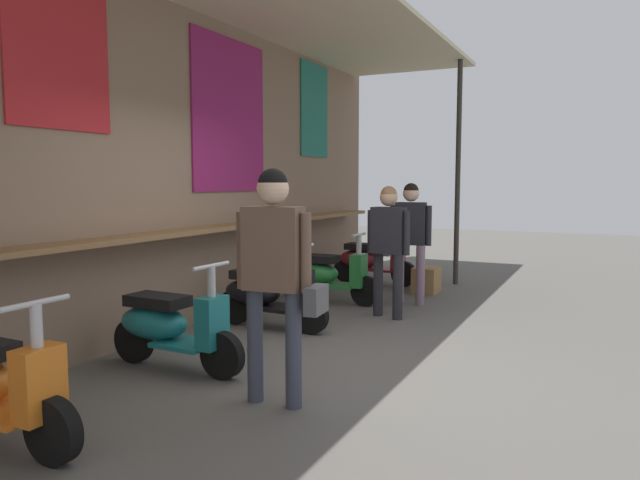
% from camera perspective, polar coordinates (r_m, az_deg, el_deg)
% --- Properties ---
extents(ground_plane, '(31.40, 31.40, 0.00)m').
position_cam_1_polar(ground_plane, '(5.60, -0.24, -11.51)').
color(ground_plane, '#56544F').
extents(market_stall_facade, '(11.21, 2.42, 3.72)m').
position_cam_1_polar(market_stall_facade, '(6.41, -15.62, 9.05)').
color(market_stall_facade, '#7F6651').
rests_on(market_stall_facade, ground_plane).
extents(scooter_teal, '(0.46, 1.40, 0.97)m').
position_cam_1_polar(scooter_teal, '(5.45, -14.31, -7.95)').
color(scooter_teal, '#197075').
rests_on(scooter_teal, ground_plane).
extents(scooter_black, '(0.46, 1.40, 0.97)m').
position_cam_1_polar(scooter_black, '(6.75, -5.27, -5.18)').
color(scooter_black, black).
rests_on(scooter_black, ground_plane).
extents(scooter_green, '(0.46, 1.40, 0.97)m').
position_cam_1_polar(scooter_green, '(8.12, 0.54, -3.31)').
color(scooter_green, '#237533').
rests_on(scooter_green, ground_plane).
extents(scooter_maroon, '(0.46, 1.40, 0.97)m').
position_cam_1_polar(scooter_maroon, '(9.63, 4.78, -1.92)').
color(scooter_maroon, maroon).
rests_on(scooter_maroon, ground_plane).
extents(shopper_with_handbag, '(0.31, 0.68, 1.75)m').
position_cam_1_polar(shopper_with_handbag, '(4.34, -4.31, -2.01)').
color(shopper_with_handbag, '#383D4C').
rests_on(shopper_with_handbag, ground_plane).
extents(shopper_browsing, '(0.24, 0.55, 1.60)m').
position_cam_1_polar(shopper_browsing, '(7.21, 6.56, 0.20)').
color(shopper_browsing, '#232328').
rests_on(shopper_browsing, ground_plane).
extents(shopper_passing, '(0.32, 0.65, 1.63)m').
position_cam_1_polar(shopper_passing, '(8.10, 8.55, 0.85)').
color(shopper_passing, gray).
rests_on(shopper_passing, ground_plane).
extents(merchandise_crate, '(0.43, 0.35, 0.38)m').
position_cam_1_polar(merchandise_crate, '(9.02, 10.15, -3.78)').
color(merchandise_crate, olive).
rests_on(merchandise_crate, ground_plane).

